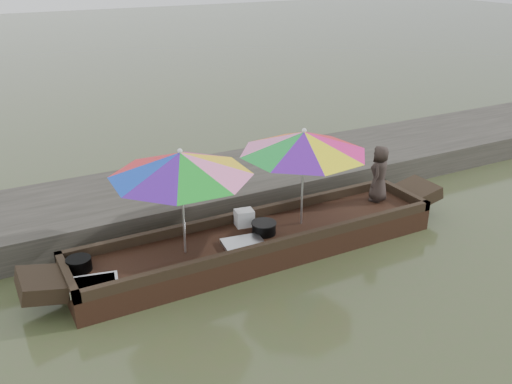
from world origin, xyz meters
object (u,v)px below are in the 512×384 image
vendor (379,173)px  cooking_pot (79,264)px  boat_hull (259,244)px  umbrella_bow (183,202)px  supply_bag (244,218)px  tray_scallop (243,243)px  tray_crayfish (94,285)px  charcoal_grill (264,228)px  umbrella_stern (303,178)px

vendor → cooking_pot: bearing=-37.7°
boat_hull → umbrella_bow: bearing=180.0°
vendor → supply_bag: bearing=-41.8°
umbrella_bow → supply_bag: bearing=17.5°
supply_bag → boat_hull: bearing=-79.0°
tray_scallop → supply_bag: supply_bag is taller
boat_hull → tray_crayfish: bearing=-172.8°
vendor → tray_crayfish: bearing=-31.5°
vendor → umbrella_bow: (-3.59, -0.14, 0.28)m
charcoal_grill → supply_bag: bearing=109.5°
umbrella_stern → cooking_pot: bearing=176.4°
tray_scallop → umbrella_stern: umbrella_stern is taller
boat_hull → vendor: size_ratio=5.88×
cooking_pot → umbrella_bow: 1.61m
boat_hull → charcoal_grill: bearing=-22.2°
charcoal_grill → vendor: vendor is taller
tray_crayfish → umbrella_stern: (3.32, 0.33, 0.73)m
tray_crayfish → tray_scallop: bearing=2.9°
umbrella_bow → umbrella_stern: same height
cooking_pot → vendor: bearing=-0.8°
umbrella_bow → umbrella_stern: (1.95, 0.00, 0.00)m
tray_scallop → cooking_pot: bearing=169.3°
supply_bag → umbrella_stern: size_ratio=0.14×
umbrella_bow → vendor: bearing=2.3°
umbrella_bow → umbrella_stern: 1.95m
tray_scallop → supply_bag: (0.31, 0.57, 0.10)m
vendor → umbrella_bow: size_ratio=0.50×
umbrella_stern → tray_crayfish: bearing=-174.4°
charcoal_grill → umbrella_stern: bearing=2.3°
charcoal_grill → cooking_pot: bearing=174.9°
tray_crayfish → umbrella_stern: bearing=5.6°
tray_crayfish → supply_bag: 2.59m
vendor → tray_scallop: bearing=-29.6°
cooking_pot → tray_crayfish: cooking_pot is taller
supply_bag → vendor: bearing=-4.9°
cooking_pot → supply_bag: 2.57m
cooking_pot → charcoal_grill: bearing=-5.1°
cooking_pot → umbrella_bow: (1.44, -0.21, 0.69)m
tray_scallop → vendor: bearing=7.3°
cooking_pot → vendor: 5.05m
tray_scallop → charcoal_grill: (0.45, 0.19, 0.05)m
boat_hull → tray_scallop: tray_scallop is taller
tray_crayfish → umbrella_bow: 1.58m
cooking_pot → supply_bag: bearing=3.2°
tray_crayfish → umbrella_stern: 3.41m
boat_hull → umbrella_bow: umbrella_bow is taller
boat_hull → tray_scallop: (-0.38, -0.21, 0.21)m
umbrella_stern → vendor: bearing=5.0°
supply_bag → umbrella_stern: bearing=-23.4°
tray_scallop → charcoal_grill: size_ratio=1.64×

